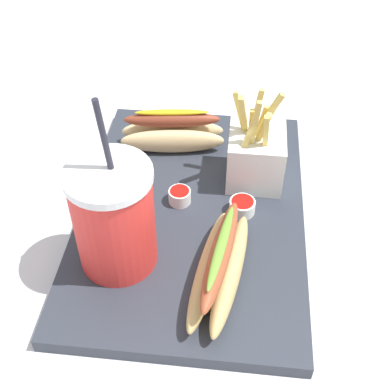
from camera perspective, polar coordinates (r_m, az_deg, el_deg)
ground_plane at (r=0.74m, az=0.00°, el=-3.37°), size 2.40×2.40×0.02m
food_tray at (r=0.73m, az=0.00°, el=-2.29°), size 0.45×0.31×0.02m
soda_cup at (r=0.61m, az=-8.55°, el=-2.77°), size 0.10×0.10×0.23m
fries_basket at (r=0.74m, az=6.97°, el=4.07°), size 0.08×0.08×0.15m
hot_dog_1 at (r=0.81m, az=-2.16°, el=6.55°), size 0.07×0.16×0.07m
hot_dog_2 at (r=0.62m, az=3.05°, el=-8.09°), size 0.19×0.08×0.07m
ketchup_cup_1 at (r=0.71m, az=5.50°, el=-1.77°), size 0.04×0.04×0.02m
ketchup_cup_2 at (r=0.72m, az=-1.36°, el=-0.39°), size 0.03×0.03×0.02m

